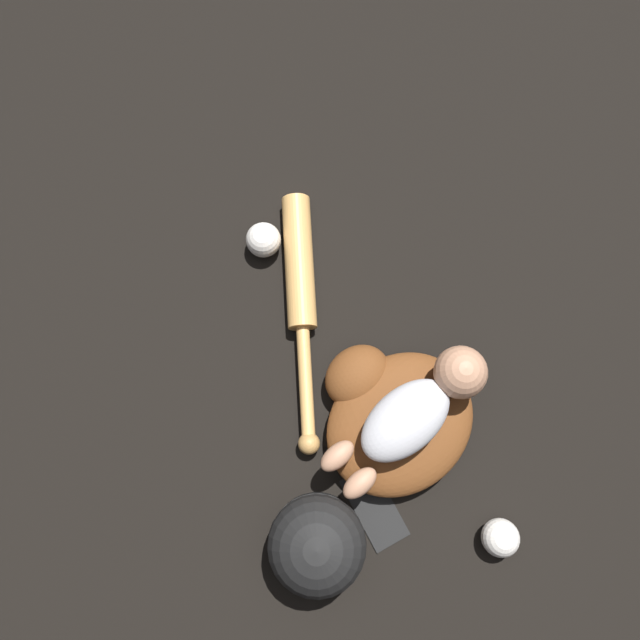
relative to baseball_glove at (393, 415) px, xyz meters
name	(u,v)px	position (x,y,z in m)	size (l,w,h in m)	color
ground_plane	(416,401)	(0.06, 0.01, -0.04)	(6.00, 6.00, 0.00)	black
baseball_glove	(393,415)	(0.00, 0.00, 0.00)	(0.38, 0.37, 0.09)	brown
baby_figure	(420,408)	(0.04, -0.01, 0.08)	(0.35, 0.21, 0.10)	#B2B2B7
baseball_bat	(300,288)	(-0.09, 0.30, -0.01)	(0.18, 0.53, 0.06)	tan
baseball	(263,240)	(-0.14, 0.43, -0.01)	(0.07, 0.07, 0.07)	white
baseball_spare	(500,538)	(0.12, -0.28, -0.01)	(0.07, 0.07, 0.07)	white
baseball_cap	(318,544)	(-0.21, -0.18, 0.03)	(0.26, 0.19, 0.18)	black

